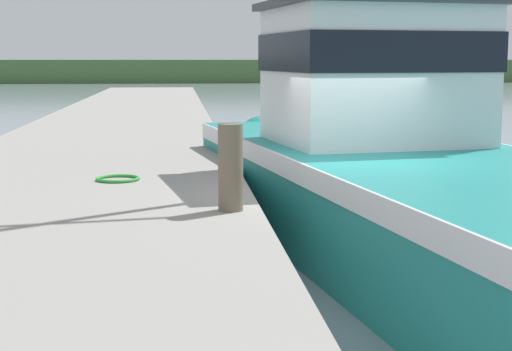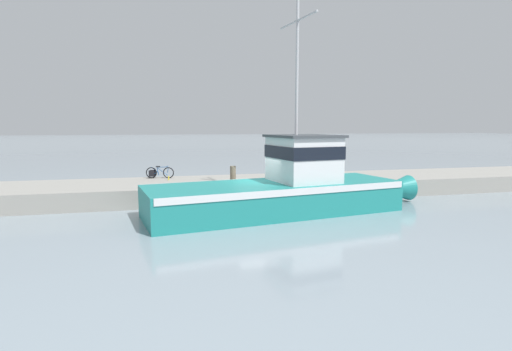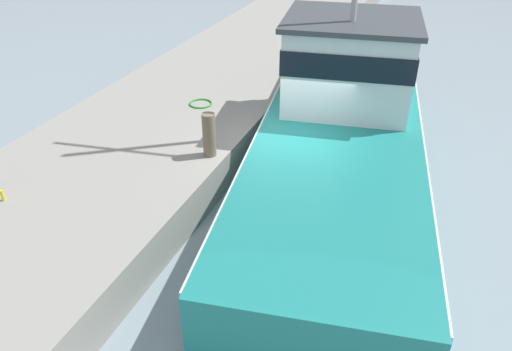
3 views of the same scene
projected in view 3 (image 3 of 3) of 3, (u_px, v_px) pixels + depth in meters
The scene contains 6 objects.
ground_plane at pixel (291, 181), 12.48m from camera, with size 320.00×320.00×0.00m, color #84939E.
dock_pier at pixel (155, 137), 13.44m from camera, with size 5.17×80.00×0.96m, color gray.
fishing_boat_main at pixel (341, 126), 12.34m from camera, with size 5.63×14.31×10.57m.
mooring_post at pixel (209, 135), 11.37m from camera, with size 0.30×0.30×1.05m, color #756651.
hose_coil at pixel (201, 103), 14.11m from camera, with size 0.66×0.66×0.05m, color green.
water_bottle_on_curb at pixel (3, 195), 10.00m from camera, with size 0.07×0.07×0.24m, color yellow.
Camera 3 is at (3.06, -10.11, 6.70)m, focal length 35.00 mm.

